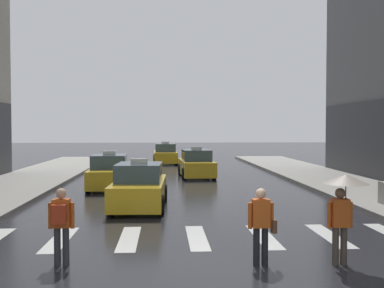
{
  "coord_description": "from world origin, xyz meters",
  "views": [
    {
      "loc": [
        -0.87,
        -9.12,
        2.94
      ],
      "look_at": [
        0.17,
        8.0,
        2.32
      ],
      "focal_mm": 43.02,
      "sensor_mm": 36.0,
      "label": 1
    }
  ],
  "objects_px": {
    "pedestrian_with_umbrella": "(344,194)",
    "pedestrian_with_handbag": "(261,222)",
    "taxi_lead": "(139,188)",
    "taxi_fourth": "(165,155)",
    "pedestrian_with_backpack": "(61,220)",
    "taxi_third": "(196,165)",
    "taxi_second": "(109,173)"
  },
  "relations": [
    {
      "from": "taxi_second",
      "to": "taxi_fourth",
      "type": "bearing_deg",
      "value": 79.59
    },
    {
      "from": "taxi_lead",
      "to": "pedestrian_with_backpack",
      "type": "relative_size",
      "value": 2.79
    },
    {
      "from": "taxi_lead",
      "to": "pedestrian_with_umbrella",
      "type": "bearing_deg",
      "value": -57.49
    },
    {
      "from": "taxi_third",
      "to": "pedestrian_with_backpack",
      "type": "relative_size",
      "value": 2.8
    },
    {
      "from": "taxi_second",
      "to": "pedestrian_with_umbrella",
      "type": "xyz_separation_m",
      "value": [
        6.45,
        -12.87,
        0.79
      ]
    },
    {
      "from": "taxi_third",
      "to": "pedestrian_with_backpack",
      "type": "height_order",
      "value": "taxi_third"
    },
    {
      "from": "taxi_second",
      "to": "taxi_third",
      "type": "relative_size",
      "value": 1.0
    },
    {
      "from": "pedestrian_with_handbag",
      "to": "pedestrian_with_backpack",
      "type": "bearing_deg",
      "value": 176.95
    },
    {
      "from": "taxi_second",
      "to": "taxi_third",
      "type": "height_order",
      "value": "same"
    },
    {
      "from": "taxi_second",
      "to": "taxi_third",
      "type": "xyz_separation_m",
      "value": [
        4.55,
        4.79,
        0.0
      ]
    },
    {
      "from": "taxi_lead",
      "to": "taxi_third",
      "type": "xyz_separation_m",
      "value": [
        2.82,
        10.25,
        0.0
      ]
    },
    {
      "from": "pedestrian_with_backpack",
      "to": "taxi_second",
      "type": "bearing_deg",
      "value": 92.12
    },
    {
      "from": "taxi_lead",
      "to": "taxi_fourth",
      "type": "xyz_separation_m",
      "value": [
        1.01,
        20.38,
        0.0
      ]
    },
    {
      "from": "taxi_second",
      "to": "pedestrian_with_umbrella",
      "type": "relative_size",
      "value": 2.37
    },
    {
      "from": "pedestrian_with_umbrella",
      "to": "pedestrian_with_handbag",
      "type": "relative_size",
      "value": 1.18
    },
    {
      "from": "taxi_fourth",
      "to": "pedestrian_with_handbag",
      "type": "relative_size",
      "value": 2.78
    },
    {
      "from": "pedestrian_with_umbrella",
      "to": "taxi_lead",
      "type": "bearing_deg",
      "value": 122.51
    },
    {
      "from": "pedestrian_with_backpack",
      "to": "pedestrian_with_handbag",
      "type": "height_order",
      "value": "same"
    },
    {
      "from": "taxi_second",
      "to": "pedestrian_with_backpack",
      "type": "distance_m",
      "value": 12.6
    },
    {
      "from": "taxi_lead",
      "to": "pedestrian_with_backpack",
      "type": "distance_m",
      "value": 7.24
    },
    {
      "from": "taxi_third",
      "to": "pedestrian_with_handbag",
      "type": "xyz_separation_m",
      "value": [
        0.15,
        -17.6,
        0.21
      ]
    },
    {
      "from": "pedestrian_with_backpack",
      "to": "taxi_lead",
      "type": "bearing_deg",
      "value": 79.91
    },
    {
      "from": "taxi_third",
      "to": "taxi_fourth",
      "type": "height_order",
      "value": "same"
    },
    {
      "from": "pedestrian_with_backpack",
      "to": "pedestrian_with_handbag",
      "type": "xyz_separation_m",
      "value": [
        4.23,
        -0.23,
        -0.04
      ]
    },
    {
      "from": "pedestrian_with_umbrella",
      "to": "pedestrian_with_backpack",
      "type": "bearing_deg",
      "value": 177.28
    },
    {
      "from": "taxi_fourth",
      "to": "pedestrian_with_backpack",
      "type": "xyz_separation_m",
      "value": [
        -2.27,
        -27.5,
        0.25
      ]
    },
    {
      "from": "pedestrian_with_umbrella",
      "to": "taxi_third",
      "type": "bearing_deg",
      "value": 96.14
    },
    {
      "from": "taxi_second",
      "to": "pedestrian_with_umbrella",
      "type": "height_order",
      "value": "pedestrian_with_umbrella"
    },
    {
      "from": "taxi_fourth",
      "to": "taxi_lead",
      "type": "bearing_deg",
      "value": -92.83
    },
    {
      "from": "pedestrian_with_umbrella",
      "to": "pedestrian_with_backpack",
      "type": "xyz_separation_m",
      "value": [
        -5.99,
        0.28,
        -0.54
      ]
    },
    {
      "from": "taxi_second",
      "to": "pedestrian_with_handbag",
      "type": "bearing_deg",
      "value": -69.86
    },
    {
      "from": "taxi_third",
      "to": "taxi_lead",
      "type": "bearing_deg",
      "value": -105.37
    }
  ]
}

